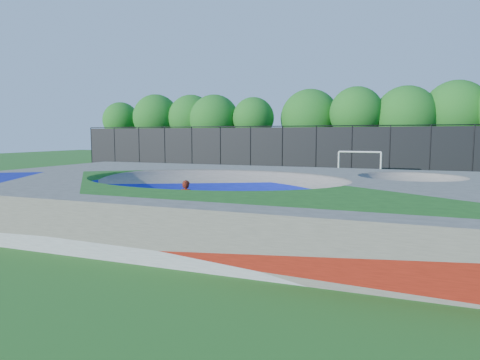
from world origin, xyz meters
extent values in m
plane|color=#205B19|center=(0.00, 0.00, 0.00)|extent=(120.00, 120.00, 0.00)
cube|color=gray|center=(0.00, 0.00, 0.75)|extent=(22.00, 14.00, 1.50)
imported|color=#B42B0E|center=(-0.11, -2.17, 0.80)|extent=(0.60, 0.40, 1.60)
cube|color=black|center=(-0.11, -2.17, 0.03)|extent=(0.80, 0.30, 0.05)
cylinder|color=white|center=(2.59, 16.51, 1.00)|extent=(0.12, 0.12, 1.99)
cylinder|color=white|center=(5.58, 16.51, 1.00)|extent=(0.12, 0.12, 1.99)
cylinder|color=white|center=(4.09, 16.51, 1.99)|extent=(2.99, 0.12, 0.12)
cylinder|color=black|center=(-24.00, 21.00, 2.00)|extent=(0.09, 0.09, 4.00)
cylinder|color=black|center=(-21.00, 21.00, 2.00)|extent=(0.09, 0.09, 4.00)
cylinder|color=black|center=(-18.00, 21.00, 2.00)|extent=(0.09, 0.09, 4.00)
cylinder|color=black|center=(-15.00, 21.00, 2.00)|extent=(0.09, 0.09, 4.00)
cylinder|color=black|center=(-12.00, 21.00, 2.00)|extent=(0.09, 0.09, 4.00)
cylinder|color=black|center=(-9.00, 21.00, 2.00)|extent=(0.09, 0.09, 4.00)
cylinder|color=black|center=(-6.00, 21.00, 2.00)|extent=(0.09, 0.09, 4.00)
cylinder|color=black|center=(-3.00, 21.00, 2.00)|extent=(0.09, 0.09, 4.00)
cylinder|color=black|center=(0.00, 21.00, 2.00)|extent=(0.09, 0.09, 4.00)
cylinder|color=black|center=(3.00, 21.00, 2.00)|extent=(0.09, 0.09, 4.00)
cylinder|color=black|center=(6.00, 21.00, 2.00)|extent=(0.09, 0.09, 4.00)
cylinder|color=black|center=(9.00, 21.00, 2.00)|extent=(0.09, 0.09, 4.00)
cylinder|color=black|center=(12.00, 21.00, 2.00)|extent=(0.09, 0.09, 4.00)
cube|color=black|center=(0.00, 21.00, 2.00)|extent=(48.00, 0.03, 3.80)
cylinder|color=black|center=(0.00, 21.00, 4.00)|extent=(48.00, 0.08, 0.08)
cylinder|color=#412F20|center=(-24.10, 26.31, 1.70)|extent=(0.44, 0.44, 3.39)
sphere|color=#1A641B|center=(-24.10, 26.31, 4.96)|extent=(4.18, 4.18, 4.18)
cylinder|color=#412F20|center=(-19.09, 25.99, 1.63)|extent=(0.44, 0.44, 3.26)
sphere|color=#1A641B|center=(-19.09, 25.99, 5.19)|extent=(5.14, 5.14, 5.14)
cylinder|color=#412F20|center=(-14.87, 26.38, 1.60)|extent=(0.44, 0.44, 3.21)
sphere|color=#1A641B|center=(-14.87, 26.38, 5.09)|extent=(5.03, 5.03, 5.03)
cylinder|color=#412F20|center=(-11.53, 25.17, 1.46)|extent=(0.44, 0.44, 2.92)
sphere|color=#1A641B|center=(-11.53, 25.17, 4.85)|extent=(5.13, 5.13, 5.13)
cylinder|color=#412F20|center=(-7.18, 25.06, 1.69)|extent=(0.44, 0.44, 3.37)
sphere|color=#1A641B|center=(-7.18, 25.06, 4.93)|extent=(4.15, 4.15, 4.15)
cylinder|color=#412F20|center=(-1.86, 26.98, 1.35)|extent=(0.44, 0.44, 2.70)
sphere|color=#1A641B|center=(-1.86, 26.98, 4.88)|extent=(5.82, 5.82, 5.82)
cylinder|color=#412F20|center=(2.82, 25.27, 1.70)|extent=(0.44, 0.44, 3.40)
sphere|color=#1A641B|center=(2.82, 25.27, 5.23)|extent=(4.88, 4.88, 4.88)
cylinder|color=#412F20|center=(7.11, 25.96, 1.36)|extent=(0.44, 0.44, 2.72)
sphere|color=#1A641B|center=(7.11, 25.96, 4.83)|extent=(5.64, 5.64, 5.64)
cylinder|color=#412F20|center=(11.21, 26.72, 1.55)|extent=(0.44, 0.44, 3.10)
sphere|color=#1A641B|center=(11.21, 26.72, 5.22)|extent=(5.64, 5.64, 5.64)
camera|label=1|loc=(7.24, -15.72, 3.21)|focal=32.00mm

